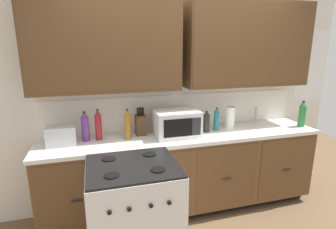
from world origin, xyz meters
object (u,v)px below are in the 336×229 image
Objects in this scene: microwave at (176,123)px; toaster at (61,136)px; stove_range at (134,214)px; bottle_teal at (216,119)px; paper_towel_roll at (230,118)px; bottle_dark at (206,121)px; bottle_red at (98,125)px; bottle_violet at (85,127)px; bottle_amber at (128,125)px; knife_block at (141,124)px; bottle_green at (302,114)px.

toaster is (-1.19, 0.03, -0.04)m from microwave.
stove_range is 3.39× the size of toaster.
stove_range is at bearing -148.23° from bottle_teal.
paper_towel_roll is 1.06× the size of bottle_dark.
toaster is at bearing 178.79° from microwave.
bottle_dark is (0.37, 0.03, -0.02)m from microwave.
bottle_red reaches higher than paper_towel_roll.
bottle_violet is 0.96× the size of bottle_amber.
knife_block is at bearing 7.77° from toaster.
bottle_amber reaches higher than bottle_teal.
bottle_red reaches higher than toaster.
knife_block is (0.81, 0.11, 0.02)m from toaster.
paper_towel_roll is at bearing 168.69° from bottle_green.
bottle_amber is at bearing -177.47° from paper_towel_roll.
microwave is 1.55× the size of knife_block.
bottle_teal is (1.09, 0.67, 0.60)m from stove_range.
knife_block is 0.46m from bottle_red.
stove_range is 2.32m from bottle_green.
bottle_teal is 0.14m from bottle_dark.
bottle_dark is at bearing -2.51° from bottle_violet.
knife_block is at bearing 171.92° from bottle_dark.
bottle_dark is at bearing 4.68° from microwave.
toaster is at bearing -178.34° from paper_towel_roll.
bottle_green is 0.98× the size of bottle_amber.
bottle_violet reaches higher than microwave.
knife_block is 0.96× the size of bottle_amber.
bottle_red is at bearing 9.92° from toaster.
bottle_red is at bearing 168.04° from bottle_amber.
bottle_dark is at bearing -171.44° from paper_towel_roll.
paper_towel_roll is 1.53m from bottle_red.
toaster is at bearing -179.97° from bottle_amber.
toaster is 0.90× the size of knife_block.
bottle_amber reaches higher than bottle_dark.
bottle_red is (-2.41, 0.19, 0.01)m from bottle_green.
bottle_teal is at bearing 31.77° from stove_range.
bottle_dark is at bearing 0.31° from bottle_amber.
bottle_violet reaches higher than paper_towel_roll.
knife_block is at bearing 174.22° from bottle_teal.
bottle_violet is (-0.58, -0.05, 0.04)m from knife_block.
bottle_green is at bearing 13.77° from stove_range.
bottle_teal is (1.47, -0.04, -0.02)m from bottle_violet.
stove_range is 2.98× the size of bottle_green.
bottle_green is (2.77, -0.12, 0.06)m from toaster.
knife_block is 1.08m from paper_towel_roll.
microwave is 1.85× the size of paper_towel_roll.
bottle_green is at bearing -4.18° from bottle_violet.
bottle_violet reaches higher than stove_range.
bottle_green is at bearing -6.00° from bottle_dark.
bottle_violet is (-0.38, 0.72, 0.62)m from stove_range.
paper_towel_roll is at bearing 1.66° from toaster.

